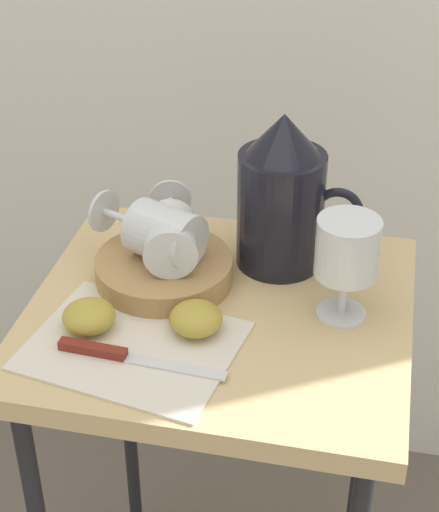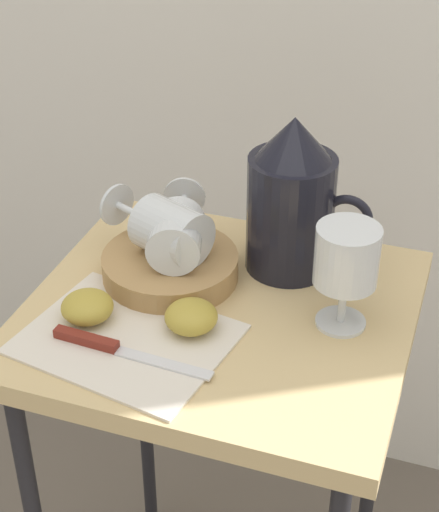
# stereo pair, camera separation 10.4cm
# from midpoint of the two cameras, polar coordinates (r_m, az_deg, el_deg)

# --- Properties ---
(table) EXTENTS (0.49, 0.45, 0.72)m
(table) POSITION_cam_midpoint_polar(r_m,az_deg,el_deg) (1.14, -2.63, -7.07)
(table) COLOR tan
(table) RESTS_ON ground_plane
(linen_napkin) EXTENTS (0.28, 0.23, 0.00)m
(linen_napkin) POSITION_cam_midpoint_polar(r_m,az_deg,el_deg) (1.03, -8.83, -6.17)
(linen_napkin) COLOR silver
(linen_napkin) RESTS_ON table
(basket_tray) EXTENTS (0.19, 0.19, 0.03)m
(basket_tray) POSITION_cam_midpoint_polar(r_m,az_deg,el_deg) (1.13, -6.43, -1.03)
(basket_tray) COLOR #AD8451
(basket_tray) RESTS_ON table
(pitcher) EXTENTS (0.17, 0.12, 0.22)m
(pitcher) POSITION_cam_midpoint_polar(r_m,az_deg,el_deg) (1.13, 1.61, 3.40)
(pitcher) COLOR black
(pitcher) RESTS_ON table
(wine_glass_upright) EXTENTS (0.08, 0.08, 0.14)m
(wine_glass_upright) POSITION_cam_midpoint_polar(r_m,az_deg,el_deg) (1.02, 5.82, 0.10)
(wine_glass_upright) COLOR silver
(wine_glass_upright) RESTS_ON table
(wine_glass_tipped_near) EXTENTS (0.10, 0.16, 0.07)m
(wine_glass_tipped_near) POSITION_cam_midpoint_polar(r_m,az_deg,el_deg) (1.10, -6.06, 1.24)
(wine_glass_tipped_near) COLOR silver
(wine_glass_tipped_near) RESTS_ON basket_tray
(wine_glass_tipped_far) EXTENTS (0.17, 0.12, 0.08)m
(wine_glass_tipped_far) POSITION_cam_midpoint_polar(r_m,az_deg,el_deg) (1.11, -6.60, 1.47)
(wine_glass_tipped_far) COLOR silver
(wine_glass_tipped_far) RESTS_ON basket_tray
(apple_half_left) EXTENTS (0.07, 0.07, 0.04)m
(apple_half_left) POSITION_cam_midpoint_polar(r_m,az_deg,el_deg) (1.05, -11.71, -4.14)
(apple_half_left) COLOR #B29938
(apple_half_left) RESTS_ON linen_napkin
(apple_half_right) EXTENTS (0.07, 0.07, 0.04)m
(apple_half_right) POSITION_cam_midpoint_polar(r_m,az_deg,el_deg) (1.03, -4.50, -4.37)
(apple_half_right) COLOR #B29938
(apple_half_right) RESTS_ON linen_napkin
(knife) EXTENTS (0.21, 0.03, 0.01)m
(knife) POSITION_cam_midpoint_polar(r_m,az_deg,el_deg) (1.01, -9.97, -6.72)
(knife) COLOR silver
(knife) RESTS_ON linen_napkin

